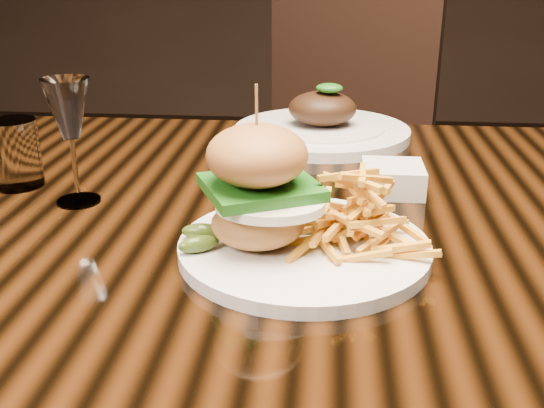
# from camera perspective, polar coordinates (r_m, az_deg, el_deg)

# --- Properties ---
(dining_table) EXTENTS (1.60, 0.90, 0.75)m
(dining_table) POSITION_cam_1_polar(r_m,az_deg,el_deg) (0.85, 3.28, -5.29)
(dining_table) COLOR black
(dining_table) RESTS_ON ground
(burger_plate) EXTENTS (0.27, 0.27, 0.19)m
(burger_plate) POSITION_cam_1_polar(r_m,az_deg,el_deg) (0.68, 2.82, -0.61)
(burger_plate) COLOR silver
(burger_plate) RESTS_ON dining_table
(ramekin) EXTENTS (0.09, 0.09, 0.04)m
(ramekin) POSITION_cam_1_polar(r_m,az_deg,el_deg) (0.89, 10.75, 2.27)
(ramekin) COLOR silver
(ramekin) RESTS_ON dining_table
(wine_glass) EXTENTS (0.06, 0.06, 0.16)m
(wine_glass) POSITION_cam_1_polar(r_m,az_deg,el_deg) (0.84, -17.77, 7.74)
(wine_glass) COLOR white
(wine_glass) RESTS_ON dining_table
(water_tumbler) EXTENTS (0.07, 0.07, 0.09)m
(water_tumbler) POSITION_cam_1_polar(r_m,az_deg,el_deg) (0.95, -22.09, 4.22)
(water_tumbler) COLOR white
(water_tumbler) RESTS_ON dining_table
(far_dish) EXTENTS (0.31, 0.31, 0.10)m
(far_dish) POSITION_cam_1_polar(r_m,az_deg,el_deg) (1.14, 4.49, 6.91)
(far_dish) COLOR silver
(far_dish) RESTS_ON dining_table
(chair_far) EXTENTS (0.58, 0.59, 0.95)m
(chair_far) POSITION_cam_1_polar(r_m,az_deg,el_deg) (1.72, 5.76, 4.02)
(chair_far) COLOR black
(chair_far) RESTS_ON ground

